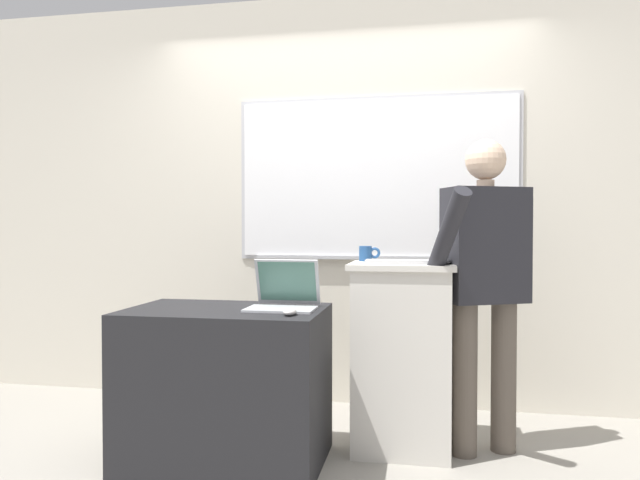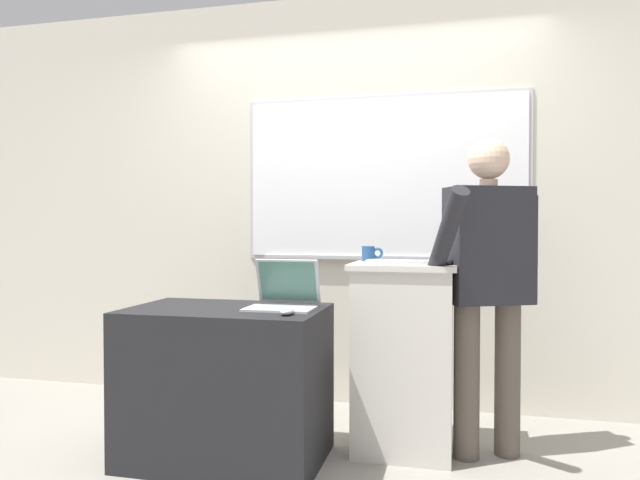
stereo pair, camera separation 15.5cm
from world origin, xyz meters
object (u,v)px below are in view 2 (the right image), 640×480
wireless_keyboard (405,262)px  coffee_mug (369,254)px  lectern_podium (403,357)px  computer_mouse_by_keyboard (447,261)px  laptop (285,292)px  computer_mouse_by_laptop (287,311)px  person_presenter (488,274)px  side_desk (226,384)px

wireless_keyboard → coffee_mug: size_ratio=3.32×
lectern_podium → computer_mouse_by_keyboard: (0.22, -0.07, 0.51)m
laptop → computer_mouse_by_laptop: (0.08, -0.24, -0.06)m
computer_mouse_by_keyboard → computer_mouse_by_laptop: bearing=-150.9°
computer_mouse_by_laptop → coffee_mug: (0.29, 0.61, 0.24)m
lectern_podium → coffee_mug: coffee_mug is taller
wireless_keyboard → lectern_podium: bearing=102.8°
wireless_keyboard → computer_mouse_by_keyboard: (0.21, -0.02, 0.01)m
computer_mouse_by_laptop → coffee_mug: size_ratio=0.84×
person_presenter → laptop: size_ratio=4.84×
laptop → lectern_podium: bearing=21.6°
computer_mouse_by_laptop → side_desk: bearing=156.9°
lectern_podium → laptop: (-0.58, -0.23, 0.35)m
lectern_podium → laptop: size_ratio=2.94×
person_presenter → wireless_keyboard: bearing=167.4°
side_desk → laptop: 0.55m
computer_mouse_by_laptop → coffee_mug: bearing=64.2°
laptop → wireless_keyboard: 0.63m
computer_mouse_by_keyboard → coffee_mug: size_ratio=0.84×
side_desk → coffee_mug: 1.03m
laptop → computer_mouse_by_laptop: size_ratio=3.37×
side_desk → computer_mouse_by_keyboard: computer_mouse_by_keyboard is taller
lectern_podium → wireless_keyboard: wireless_keyboard is taller
person_presenter → computer_mouse_by_laptop: person_presenter is taller
person_presenter → side_desk: bearing=170.6°
laptop → wireless_keyboard: (0.59, 0.18, 0.15)m
lectern_podium → laptop: bearing=-158.4°
person_presenter → laptop: bearing=170.3°
computer_mouse_by_laptop → lectern_podium: bearing=43.3°
side_desk → coffee_mug: (0.66, 0.45, 0.65)m
lectern_podium → person_presenter: 0.62m
lectern_podium → side_desk: lectern_podium is taller
lectern_podium → coffee_mug: (-0.20, 0.14, 0.54)m
lectern_podium → wireless_keyboard: size_ratio=2.52×
side_desk → computer_mouse_by_laptop: (0.37, -0.16, 0.40)m
person_presenter → wireless_keyboard: person_presenter is taller
lectern_podium → computer_mouse_by_laptop: 0.74m
wireless_keyboard → computer_mouse_by_laptop: 0.69m
person_presenter → coffee_mug: 0.64m
computer_mouse_by_keyboard → lectern_podium: bearing=163.2°
lectern_podium → computer_mouse_by_laptop: lectern_podium is taller
computer_mouse_by_laptop → wireless_keyboard: bearing=39.3°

